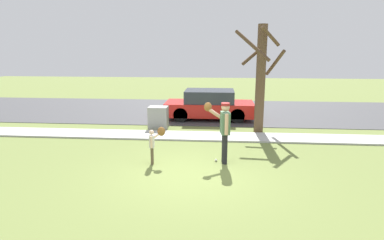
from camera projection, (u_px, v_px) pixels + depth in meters
ground_plane at (199, 138)px, 11.85m from camera, size 48.00×48.00×0.00m
sidewalk_strip at (200, 136)px, 11.94m from camera, size 36.00×1.20×0.06m
road_surface at (205, 111)px, 16.81m from camera, size 36.00×6.80×0.02m
person_adult at (224, 126)px, 9.04m from camera, size 0.75×0.62×1.74m
person_child at (155, 141)px, 9.07m from camera, size 0.45×0.44×1.04m
baseball at (216, 160)px, 9.36m from camera, size 0.07×0.07×0.07m
utility_cabinet at (158, 118)px, 13.09m from camera, size 0.77×0.59×0.90m
street_tree_near at (261, 75)px, 12.23m from camera, size 1.84×1.88×4.09m
parked_hatchback_red at (209, 105)px, 14.77m from camera, size 4.00×1.75×1.33m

